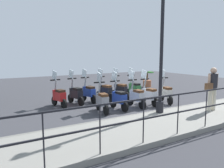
# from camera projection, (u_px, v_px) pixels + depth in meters

# --- Properties ---
(ground_plane) EXTENTS (28.00, 28.00, 0.00)m
(ground_plane) POSITION_uv_depth(u_px,v_px,m) (124.00, 103.00, 9.89)
(ground_plane) COLOR #38383D
(promenade_walkway) EXTENTS (2.20, 20.00, 0.15)m
(promenade_walkway) POSITION_uv_depth(u_px,v_px,m) (177.00, 120.00, 7.21)
(promenade_walkway) COLOR gray
(promenade_walkway) RESTS_ON ground_plane
(fence_railing) EXTENTS (0.04, 16.03, 1.07)m
(fence_railing) POSITION_uv_depth(u_px,v_px,m) (206.00, 101.00, 6.20)
(fence_railing) COLOR black
(fence_railing) RESTS_ON promenade_walkway
(lamp_post_near) EXTENTS (0.26, 0.90, 4.57)m
(lamp_post_near) POSITION_uv_depth(u_px,v_px,m) (161.00, 55.00, 7.52)
(lamp_post_near) COLOR black
(lamp_post_near) RESTS_ON promenade_walkway
(pedestrian_with_bag) EXTENTS (0.34, 0.65, 1.59)m
(pedestrian_with_bag) POSITION_uv_depth(u_px,v_px,m) (212.00, 86.00, 7.95)
(pedestrian_with_bag) COLOR beige
(pedestrian_with_bag) RESTS_ON promenade_walkway
(potted_palm) EXTENTS (1.06, 0.66, 1.05)m
(potted_palm) POSITION_uv_depth(u_px,v_px,m) (147.00, 80.00, 14.85)
(potted_palm) COLOR #9E5B3D
(potted_palm) RESTS_ON ground_plane
(scooter_near_0) EXTENTS (1.20, 0.55, 1.54)m
(scooter_near_0) POSITION_uv_depth(u_px,v_px,m) (166.00, 93.00, 9.91)
(scooter_near_0) COLOR black
(scooter_near_0) RESTS_ON ground_plane
(scooter_near_1) EXTENTS (1.23, 0.44, 1.54)m
(scooter_near_1) POSITION_uv_depth(u_px,v_px,m) (149.00, 95.00, 9.42)
(scooter_near_1) COLOR black
(scooter_near_1) RESTS_ON ground_plane
(scooter_near_2) EXTENTS (1.23, 0.44, 1.54)m
(scooter_near_2) POSITION_uv_depth(u_px,v_px,m) (136.00, 96.00, 9.11)
(scooter_near_2) COLOR black
(scooter_near_2) RESTS_ON ground_plane
(scooter_near_3) EXTENTS (1.23, 0.44, 1.54)m
(scooter_near_3) POSITION_uv_depth(u_px,v_px,m) (119.00, 98.00, 8.72)
(scooter_near_3) COLOR black
(scooter_near_3) RESTS_ON ground_plane
(scooter_near_4) EXTENTS (1.23, 0.45, 1.54)m
(scooter_near_4) POSITION_uv_depth(u_px,v_px,m) (102.00, 100.00, 8.30)
(scooter_near_4) COLOR black
(scooter_near_4) RESTS_ON ground_plane
(scooter_far_0) EXTENTS (1.23, 0.44, 1.54)m
(scooter_far_0) POSITION_uv_depth(u_px,v_px,m) (134.00, 88.00, 11.17)
(scooter_far_0) COLOR black
(scooter_far_0) RESTS_ON ground_plane
(scooter_far_1) EXTENTS (1.21, 0.51, 1.54)m
(scooter_far_1) POSITION_uv_depth(u_px,v_px,m) (120.00, 89.00, 10.81)
(scooter_far_1) COLOR black
(scooter_far_1) RESTS_ON ground_plane
(scooter_far_2) EXTENTS (1.21, 0.52, 1.54)m
(scooter_far_2) POSITION_uv_depth(u_px,v_px,m) (105.00, 91.00, 10.47)
(scooter_far_2) COLOR black
(scooter_far_2) RESTS_ON ground_plane
(scooter_far_3) EXTENTS (1.23, 0.47, 1.54)m
(scooter_far_3) POSITION_uv_depth(u_px,v_px,m) (89.00, 92.00, 10.08)
(scooter_far_3) COLOR black
(scooter_far_3) RESTS_ON ground_plane
(scooter_far_4) EXTENTS (1.22, 0.48, 1.54)m
(scooter_far_4) POSITION_uv_depth(u_px,v_px,m) (76.00, 94.00, 9.65)
(scooter_far_4) COLOR black
(scooter_far_4) RESTS_ON ground_plane
(scooter_far_5) EXTENTS (1.22, 0.48, 1.54)m
(scooter_far_5) POSITION_uv_depth(u_px,v_px,m) (59.00, 96.00, 9.15)
(scooter_far_5) COLOR black
(scooter_far_5) RESTS_ON ground_plane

